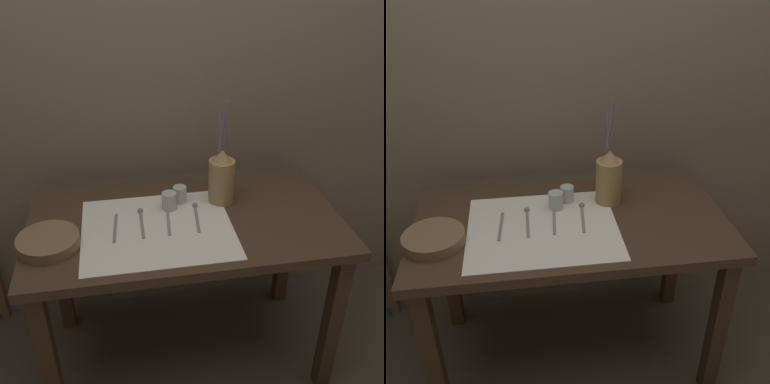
{
  "view_description": "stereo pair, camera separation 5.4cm",
  "coord_description": "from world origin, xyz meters",
  "views": [
    {
      "loc": [
        -0.23,
        -1.47,
        1.73
      ],
      "look_at": [
        0.03,
        0.0,
        0.87
      ],
      "focal_mm": 42.0,
      "sensor_mm": 36.0,
      "label": 1
    },
    {
      "loc": [
        -0.18,
        -1.48,
        1.73
      ],
      "look_at": [
        0.03,
        0.0,
        0.87
      ],
      "focal_mm": 42.0,
      "sensor_mm": 36.0,
      "label": 2
    }
  ],
  "objects": [
    {
      "name": "fork_inner",
      "position": [
        -0.07,
        -0.01,
        0.76
      ],
      "size": [
        0.03,
        0.19,
        0.0
      ],
      "color": "gray",
      "rests_on": "wooden_table"
    },
    {
      "name": "spoon_outer",
      "position": [
        -0.17,
        0.04,
        0.76
      ],
      "size": [
        0.02,
        0.2,
        0.02
      ],
      "color": "gray",
      "rests_on": "wooden_table"
    },
    {
      "name": "linen_cloth",
      "position": [
        -0.11,
        -0.05,
        0.76
      ],
      "size": [
        0.57,
        0.49,
        0.0
      ],
      "color": "white",
      "rests_on": "wooden_table"
    },
    {
      "name": "glass_tumbler_far",
      "position": [
        -0.0,
        0.13,
        0.79
      ],
      "size": [
        0.06,
        0.06,
        0.07
      ],
      "color": "#B7C1BC",
      "rests_on": "wooden_table"
    },
    {
      "name": "spoon_inner",
      "position": [
        0.05,
        0.04,
        0.76
      ],
      "size": [
        0.04,
        0.2,
        0.02
      ],
      "color": "gray",
      "rests_on": "wooden_table"
    },
    {
      "name": "wooden_table",
      "position": [
        0.0,
        0.0,
        0.64
      ],
      "size": [
        1.23,
        0.67,
        0.75
      ],
      "color": "#422D1E",
      "rests_on": "ground_plane"
    },
    {
      "name": "pitcher_with_flowers",
      "position": [
        0.17,
        0.11,
        0.86
      ],
      "size": [
        0.11,
        0.11,
        0.45
      ],
      "color": "#A87F4C",
      "rests_on": "wooden_table"
    },
    {
      "name": "glass_tumbler_near",
      "position": [
        -0.05,
        0.08,
        0.79
      ],
      "size": [
        0.06,
        0.06,
        0.07
      ],
      "color": "#B7C1BC",
      "rests_on": "wooden_table"
    },
    {
      "name": "ground_plane",
      "position": [
        0.0,
        0.0,
        0.0
      ],
      "size": [
        12.0,
        12.0,
        0.0
      ],
      "primitive_type": "plane",
      "color": "#473F35"
    },
    {
      "name": "stone_wall_back",
      "position": [
        0.0,
        0.44,
        1.2
      ],
      "size": [
        7.0,
        0.06,
        2.4
      ],
      "color": "#7A6B56",
      "rests_on": "ground_plane"
    },
    {
      "name": "wooden_bowl",
      "position": [
        -0.51,
        -0.09,
        0.78
      ],
      "size": [
        0.22,
        0.22,
        0.04
      ],
      "color": "brown",
      "rests_on": "wooden_table"
    },
    {
      "name": "fork_outer",
      "position": [
        -0.27,
        -0.02,
        0.76
      ],
      "size": [
        0.03,
        0.19,
        0.0
      ],
      "color": "gray",
      "rests_on": "wooden_table"
    }
  ]
}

